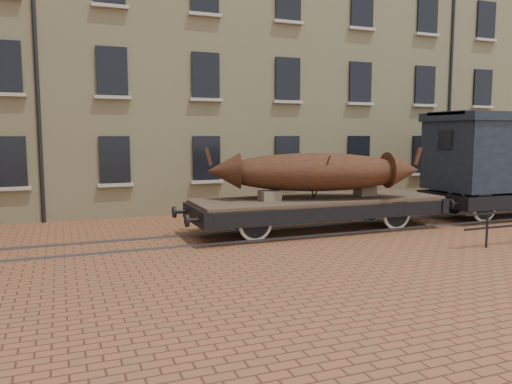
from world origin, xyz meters
name	(u,v)px	position (x,y,z in m)	size (l,w,h in m)	color
ground	(323,231)	(0.00, 0.00, 0.00)	(90.00, 90.00, 0.00)	brown
warehouse_cream	(282,59)	(3.00, 9.99, 7.00)	(40.00, 10.19, 14.00)	beige
rail_track	(323,230)	(0.00, 0.00, 0.03)	(30.00, 1.52, 0.06)	#59595E
flatcar_wagon	(319,205)	(-0.17, 0.00, 0.86)	(9.16, 2.49, 1.38)	brown
iron_boat	(314,172)	(-0.35, 0.00, 1.93)	(6.84, 3.63, 1.65)	#492710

